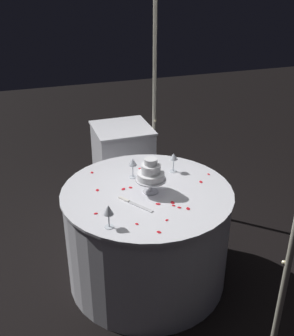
{
  "coord_description": "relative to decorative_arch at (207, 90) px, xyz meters",
  "views": [
    {
      "loc": [
        2.4,
        -0.81,
        2.26
      ],
      "look_at": [
        0.0,
        0.0,
        0.98
      ],
      "focal_mm": 43.11,
      "sensor_mm": 36.0,
      "label": 1
    }
  ],
  "objects": [
    {
      "name": "cake_knife",
      "position": [
        0.14,
        -0.58,
        -0.7
      ],
      "size": [
        0.26,
        0.18,
        0.01
      ],
      "color": "silver",
      "rests_on": "main_table"
    },
    {
      "name": "rose_petal_11",
      "position": [
        0.01,
        -0.0,
        -0.7
      ],
      "size": [
        0.04,
        0.03,
        0.0
      ],
      "primitive_type": "ellipsoid",
      "rotation": [
        0.0,
        0.0,
        3.08
      ],
      "color": "red",
      "rests_on": "main_table"
    },
    {
      "name": "rose_petal_5",
      "position": [
        0.4,
        -0.43,
        -0.7
      ],
      "size": [
        0.03,
        0.03,
        0.0
      ],
      "primitive_type": "ellipsoid",
      "rotation": [
        0.0,
        0.0,
        2.06
      ],
      "color": "red",
      "rests_on": "main_table"
    },
    {
      "name": "rose_petal_14",
      "position": [
        0.25,
        -0.32,
        -0.7
      ],
      "size": [
        0.03,
        0.03,
        0.0
      ],
      "primitive_type": "ellipsoid",
      "rotation": [
        0.0,
        0.0,
        0.57
      ],
      "color": "red",
      "rests_on": "main_table"
    },
    {
      "name": "side_table",
      "position": [
        -1.19,
        -0.29,
        -1.08
      ],
      "size": [
        0.55,
        0.55,
        0.84
      ],
      "color": "white",
      "rests_on": "ground"
    },
    {
      "name": "rose_petal_6",
      "position": [
        0.29,
        -0.3,
        -0.7
      ],
      "size": [
        0.03,
        0.04,
        0.0
      ],
      "primitive_type": "ellipsoid",
      "rotation": [
        0.0,
        0.0,
        4.03
      ],
      "color": "red",
      "rests_on": "main_table"
    },
    {
      "name": "rose_petal_1",
      "position": [
        0.22,
        -0.32,
        -0.7
      ],
      "size": [
        0.04,
        0.03,
        0.0
      ],
      "primitive_type": "ellipsoid",
      "rotation": [
        0.0,
        0.0,
        2.93
      ],
      "color": "red",
      "rests_on": "main_table"
    },
    {
      "name": "tiered_cake",
      "position": [
        0.03,
        -0.41,
        -0.55
      ],
      "size": [
        0.22,
        0.22,
        0.27
      ],
      "color": "silver",
      "rests_on": "main_table"
    },
    {
      "name": "wine_glass_2",
      "position": [
        0.36,
        -0.8,
        -0.59
      ],
      "size": [
        0.07,
        0.07,
        0.16
      ],
      "color": "silver",
      "rests_on": "main_table"
    },
    {
      "name": "rose_petal_4",
      "position": [
        0.2,
        -0.42,
        -0.7
      ],
      "size": [
        0.04,
        0.04,
        0.0
      ],
      "primitive_type": "ellipsoid",
      "rotation": [
        0.0,
        0.0,
        1.09
      ],
      "color": "red",
      "rests_on": "main_table"
    },
    {
      "name": "wine_glass_1",
      "position": [
        -0.22,
        -0.14,
        -0.58
      ],
      "size": [
        0.06,
        0.06,
        0.16
      ],
      "color": "silver",
      "rests_on": "main_table"
    },
    {
      "name": "rose_petal_7",
      "position": [
        0.32,
        -0.25,
        -0.7
      ],
      "size": [
        0.04,
        0.03,
        0.0
      ],
      "primitive_type": "ellipsoid",
      "rotation": [
        0.0,
        0.0,
        6.11
      ],
      "color": "red",
      "rests_on": "main_table"
    },
    {
      "name": "rose_petal_8",
      "position": [
        -0.09,
        0.11,
        -0.7
      ],
      "size": [
        0.03,
        0.02,
        0.0
      ],
      "primitive_type": "ellipsoid",
      "rotation": [
        0.0,
        0.0,
        0.15
      ],
      "color": "red",
      "rests_on": "main_table"
    },
    {
      "name": "decorative_arch",
      "position": [
        0.0,
        0.0,
        0.0
      ],
      "size": [
        2.17,
        0.06,
        2.3
      ],
      "color": "#B7B29E",
      "rests_on": "ground"
    },
    {
      "name": "rose_petal_9",
      "position": [
        -0.14,
        -0.36,
        -0.7
      ],
      "size": [
        0.03,
        0.02,
        0.0
      ],
      "primitive_type": "ellipsoid",
      "rotation": [
        0.0,
        0.0,
        2.94
      ],
      "color": "red",
      "rests_on": "main_table"
    },
    {
      "name": "rose_petal_13",
      "position": [
        0.51,
        -0.52,
        -0.7
      ],
      "size": [
        0.04,
        0.04,
        0.0
      ],
      "primitive_type": "ellipsoid",
      "rotation": [
        0.0,
        0.0,
        3.74
      ],
      "color": "red",
      "rests_on": "main_table"
    },
    {
      "name": "rose_petal_3",
      "position": [
        -0.08,
        -0.53,
        -0.7
      ],
      "size": [
        0.04,
        0.04,
        0.0
      ],
      "primitive_type": "ellipsoid",
      "rotation": [
        0.0,
        0.0,
        3.71
      ],
      "color": "red",
      "rests_on": "main_table"
    },
    {
      "name": "rose_petal_10",
      "position": [
        -0.07,
        -0.59,
        -0.7
      ],
      "size": [
        0.04,
        0.04,
        0.0
      ],
      "primitive_type": "ellipsoid",
      "rotation": [
        0.0,
        0.0,
        2.27
      ],
      "color": "red",
      "rests_on": "main_table"
    },
    {
      "name": "rose_petal_15",
      "position": [
        0.18,
        -0.85,
        -0.7
      ],
      "size": [
        0.02,
        0.03,
        0.0
      ],
      "primitive_type": "ellipsoid",
      "rotation": [
        0.0,
        0.0,
        1.78
      ],
      "color": "red",
      "rests_on": "main_table"
    },
    {
      "name": "wine_glass_0",
      "position": [
        -0.23,
        -0.47,
        -0.58
      ],
      "size": [
        0.06,
        0.06,
        0.16
      ],
      "color": "silver",
      "rests_on": "main_table"
    },
    {
      "name": "ground_plane",
      "position": [
        0.0,
        -0.43,
        -1.5
      ],
      "size": [
        12.0,
        12.0,
        0.0
      ],
      "primitive_type": "plane",
      "color": "black"
    },
    {
      "name": "rose_petal_12",
      "position": [
        0.38,
        -0.63,
        -0.7
      ],
      "size": [
        0.03,
        0.03,
        0.0
      ],
      "primitive_type": "ellipsoid",
      "rotation": [
        0.0,
        0.0,
        0.52
      ],
      "color": "red",
      "rests_on": "main_table"
    },
    {
      "name": "main_table",
      "position": [
        0.0,
        -0.43,
        -1.1
      ],
      "size": [
        1.26,
        1.26,
        0.8
      ],
      "color": "white",
      "rests_on": "ground"
    },
    {
      "name": "rose_petal_2",
      "position": [
        -0.12,
        -0.77,
        -0.7
      ],
      "size": [
        0.04,
        0.03,
        0.0
      ],
      "primitive_type": "ellipsoid",
      "rotation": [
        0.0,
        0.0,
        3.03
      ],
      "color": "red",
      "rests_on": "main_table"
    },
    {
      "name": "rose_petal_0",
      "position": [
        -0.35,
        -0.37,
        -0.7
      ],
      "size": [
        0.04,
        0.04,
        0.0
      ],
      "primitive_type": "ellipsoid",
      "rotation": [
        0.0,
        0.0,
        0.55
      ],
      "color": "red",
      "rests_on": "main_table"
    },
    {
      "name": "rose_petal_16",
      "position": [
        -0.4,
        -0.75,
        -0.7
      ],
      "size": [
        0.03,
        0.02,
        0.0
      ],
      "primitive_type": "ellipsoid",
      "rotation": [
        0.0,
        0.0,
        3.21
      ],
      "color": "red",
      "rests_on": "main_table"
    }
  ]
}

